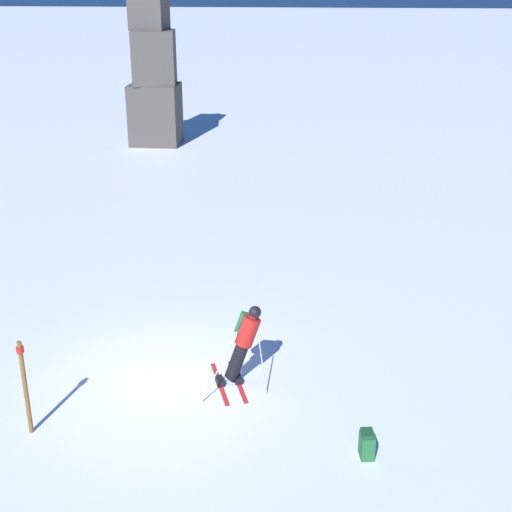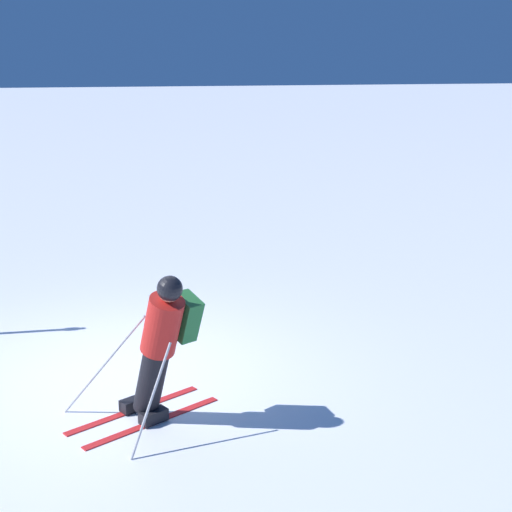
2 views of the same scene
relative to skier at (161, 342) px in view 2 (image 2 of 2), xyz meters
The scene contains 2 objects.
ground_plane 1.84m from the skier, behind, with size 300.00×300.00×0.00m, color white.
skier is the anchor object (origin of this frame).
Camera 2 is at (7.85, -1.59, 3.42)m, focal length 50.00 mm.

